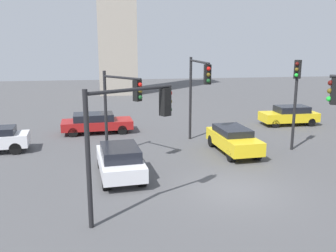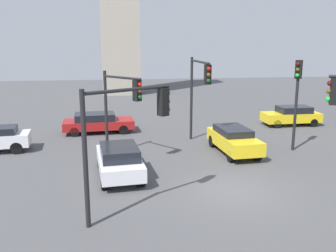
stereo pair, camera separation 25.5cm
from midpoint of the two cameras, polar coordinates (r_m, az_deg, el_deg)
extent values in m
plane|color=#4C4C4F|center=(15.46, 9.77, -9.82)|extent=(97.82, 97.82, 0.00)
cylinder|color=black|center=(22.72, 3.17, 4.23)|extent=(0.16, 0.16, 5.09)
cylinder|color=black|center=(20.52, 4.49, 9.91)|extent=(0.13, 4.06, 0.12)
cube|color=black|center=(18.84, 5.75, 7.97)|extent=(0.32, 0.32, 1.00)
sphere|color=red|center=(18.62, 5.93, 8.84)|extent=(0.20, 0.20, 0.20)
sphere|color=#594714|center=(18.64, 5.91, 7.92)|extent=(0.20, 0.20, 0.20)
sphere|color=#14471E|center=(18.67, 5.89, 7.00)|extent=(0.20, 0.20, 0.20)
cube|color=black|center=(15.02, 24.12, 4.96)|extent=(0.43, 0.43, 1.00)
sphere|color=#4C0F0C|center=(14.96, 23.46, 6.15)|extent=(0.20, 0.20, 0.20)
sphere|color=#594714|center=(14.99, 23.36, 5.01)|extent=(0.20, 0.20, 0.20)
sphere|color=green|center=(15.03, 23.26, 3.88)|extent=(0.20, 0.20, 0.20)
cylinder|color=black|center=(19.64, -10.00, 1.87)|extent=(0.16, 0.16, 4.51)
cylinder|color=black|center=(18.33, -7.60, 7.45)|extent=(1.78, 2.18, 0.12)
cube|color=black|center=(17.57, -5.20, 5.48)|extent=(0.45, 0.45, 1.00)
sphere|color=red|center=(17.40, -4.77, 6.41)|extent=(0.20, 0.20, 0.20)
sphere|color=#594714|center=(17.43, -4.75, 5.43)|extent=(0.20, 0.20, 0.20)
sphere|color=#14471E|center=(17.47, -4.73, 4.46)|extent=(0.20, 0.20, 0.20)
cylinder|color=black|center=(21.45, 18.76, 2.97)|extent=(0.16, 0.16, 5.01)
cube|color=black|center=(21.23, 19.14, 8.31)|extent=(0.45, 0.45, 1.00)
sphere|color=#4C0F0C|center=(21.02, 19.07, 9.10)|extent=(0.20, 0.20, 0.20)
sphere|color=#594714|center=(21.04, 19.01, 8.29)|extent=(0.20, 0.20, 0.20)
sphere|color=green|center=(21.06, 18.95, 7.47)|extent=(0.20, 0.20, 0.20)
cylinder|color=black|center=(11.86, -12.88, -5.33)|extent=(0.16, 0.16, 4.53)
cylinder|color=black|center=(12.24, -6.29, 5.61)|extent=(2.97, 1.83, 0.12)
cube|color=black|center=(13.17, -1.00, 3.76)|extent=(0.44, 0.44, 1.00)
sphere|color=red|center=(13.25, -0.33, 5.13)|extent=(0.20, 0.20, 0.20)
sphere|color=#594714|center=(13.29, -0.33, 3.84)|extent=(0.20, 0.20, 0.20)
sphere|color=#14471E|center=(13.34, -0.33, 2.57)|extent=(0.20, 0.20, 0.20)
cylinder|color=black|center=(21.59, -22.89, -3.23)|extent=(0.68, 0.35, 0.66)
cylinder|color=black|center=(22.85, -22.45, -2.35)|extent=(0.68, 0.35, 0.66)
cube|color=yellow|center=(28.44, 17.98, 1.39)|extent=(4.10, 1.72, 0.65)
cube|color=black|center=(28.44, 18.42, 2.46)|extent=(2.30, 1.51, 0.50)
cylinder|color=black|center=(27.27, 16.00, 0.37)|extent=(0.59, 0.31, 0.59)
cylinder|color=black|center=(28.51, 14.81, 0.96)|extent=(0.59, 0.31, 0.59)
cylinder|color=black|center=(28.57, 21.05, 0.55)|extent=(0.59, 0.31, 0.59)
cylinder|color=black|center=(29.76, 19.70, 1.11)|extent=(0.59, 0.31, 0.59)
cube|color=yellow|center=(20.37, 9.77, -2.25)|extent=(1.98, 4.31, 0.70)
cube|color=black|center=(20.43, 9.59, -0.72)|extent=(1.65, 2.45, 0.41)
cylinder|color=black|center=(19.50, 13.25, -4.15)|extent=(0.35, 0.70, 0.68)
cylinder|color=black|center=(18.93, 9.45, -4.48)|extent=(0.35, 0.70, 0.68)
cylinder|color=black|center=(22.00, 9.98, -2.09)|extent=(0.35, 0.70, 0.68)
cylinder|color=black|center=(21.50, 6.54, -2.32)|extent=(0.35, 0.70, 0.68)
cube|color=silver|center=(16.72, -7.91, -5.63)|extent=(2.15, 4.28, 0.62)
cube|color=black|center=(16.36, -7.88, -4.06)|extent=(1.78, 2.44, 0.54)
cylinder|color=black|center=(18.09, -10.73, -5.33)|extent=(0.38, 0.71, 0.69)
cylinder|color=black|center=(18.23, -6.07, -5.04)|extent=(0.38, 0.71, 0.69)
cylinder|color=black|center=(15.44, -10.03, -8.48)|extent=(0.38, 0.71, 0.69)
cylinder|color=black|center=(15.60, -4.55, -8.10)|extent=(0.38, 0.71, 0.69)
cube|color=maroon|center=(25.14, -11.20, 0.28)|extent=(4.75, 2.20, 0.55)
cube|color=black|center=(25.03, -11.78, 1.34)|extent=(2.70, 1.85, 0.50)
cylinder|color=black|center=(26.05, -7.76, 0.22)|extent=(0.64, 0.38, 0.62)
cylinder|color=black|center=(24.51, -7.42, -0.56)|extent=(0.64, 0.38, 0.62)
cylinder|color=black|center=(25.98, -14.71, -0.12)|extent=(0.64, 0.38, 0.62)
cylinder|color=black|center=(24.44, -14.81, -0.92)|extent=(0.64, 0.38, 0.62)
camera|label=1|loc=(0.13, -90.39, -0.09)|focal=39.29mm
camera|label=2|loc=(0.13, 89.61, 0.09)|focal=39.29mm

